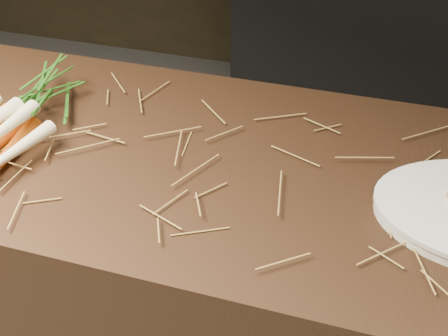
{
  "coord_description": "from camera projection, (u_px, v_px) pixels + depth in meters",
  "views": [
    {
      "loc": [
        0.13,
        -0.59,
        1.57
      ],
      "look_at": [
        -0.12,
        0.19,
        0.96
      ],
      "focal_mm": 45.0,
      "sensor_mm": 36.0,
      "label": 1
    }
  ],
  "objects": [
    {
      "name": "straw_bedding",
      "position": [
        295.0,
        169.0,
        1.11
      ],
      "size": [
        1.4,
        0.6,
        0.02
      ],
      "primitive_type": null,
      "color": "olive",
      "rests_on": "main_counter"
    },
    {
      "name": "back_counter",
      "position": [
        422.0,
        41.0,
        2.77
      ],
      "size": [
        1.82,
        0.62,
        0.84
      ],
      "color": "black",
      "rests_on": "ground"
    },
    {
      "name": "main_counter",
      "position": [
        281.0,
        317.0,
        1.39
      ],
      "size": [
        2.4,
        0.7,
        0.9
      ],
      "primitive_type": "cube",
      "color": "black",
      "rests_on": "ground"
    },
    {
      "name": "root_veg_bunch",
      "position": [
        22.0,
        109.0,
        1.22
      ],
      "size": [
        0.21,
        0.55,
        0.1
      ],
      "rotation": [
        0.0,
        0.0,
        -0.03
      ],
      "color": "#C54D1C",
      "rests_on": "main_counter"
    }
  ]
}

